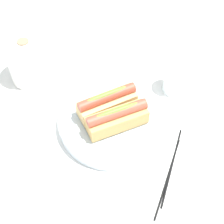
# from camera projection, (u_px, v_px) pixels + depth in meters

# --- Properties ---
(ground_plane) EXTENTS (2.40, 2.40, 0.00)m
(ground_plane) POSITION_uv_depth(u_px,v_px,m) (122.00, 125.00, 0.88)
(ground_plane) COLOR white
(serving_bowl) EXTENTS (0.27, 0.27, 0.04)m
(serving_bowl) POSITION_uv_depth(u_px,v_px,m) (112.00, 121.00, 0.86)
(serving_bowl) COLOR silver
(serving_bowl) RESTS_ON ground_plane
(hotdog_front) EXTENTS (0.16, 0.10, 0.06)m
(hotdog_front) POSITION_uv_depth(u_px,v_px,m) (117.00, 118.00, 0.81)
(hotdog_front) COLOR tan
(hotdog_front) RESTS_ON serving_bowl
(hotdog_back) EXTENTS (0.16, 0.09, 0.06)m
(hotdog_back) POSITION_uv_depth(u_px,v_px,m) (107.00, 102.00, 0.84)
(hotdog_back) COLOR #DBB270
(hotdog_back) RESTS_ON serving_bowl
(water_glass) EXTENTS (0.07, 0.07, 0.09)m
(water_glass) POSITION_uv_depth(u_px,v_px,m) (176.00, 79.00, 0.92)
(water_glass) COLOR white
(water_glass) RESTS_ON ground_plane
(paper_towel_roll) EXTENTS (0.11, 0.11, 0.13)m
(paper_towel_roll) POSITION_uv_depth(u_px,v_px,m) (28.00, 61.00, 0.93)
(paper_towel_roll) COLOR white
(paper_towel_roll) RESTS_ON ground_plane
(chopstick_near) EXTENTS (0.20, 0.11, 0.01)m
(chopstick_near) POSITION_uv_depth(u_px,v_px,m) (172.00, 166.00, 0.80)
(chopstick_near) COLOR black
(chopstick_near) RESTS_ON ground_plane
(chopstick_far) EXTENTS (0.20, 0.10, 0.01)m
(chopstick_far) POSITION_uv_depth(u_px,v_px,m) (168.00, 177.00, 0.78)
(chopstick_far) COLOR black
(chopstick_far) RESTS_ON ground_plane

